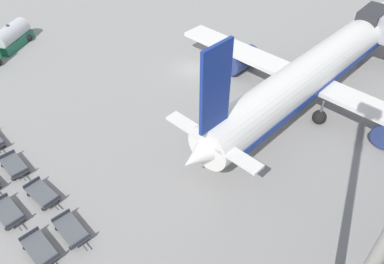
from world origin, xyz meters
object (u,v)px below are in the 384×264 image
(fuel_tanker_primary, at_px, (6,41))
(baggage_dolly_row_mid_a_col_c, at_px, (42,194))
(baggage_dolly_row_near_col_c, at_px, (8,213))
(baggage_dolly_row_mid_a_col_d, at_px, (71,230))
(airplane, at_px, (314,72))
(baggage_dolly_row_mid_a_col_b, at_px, (14,166))
(baggage_dolly_row_near_col_d, at_px, (40,249))

(fuel_tanker_primary, height_order, baggage_dolly_row_mid_a_col_c, fuel_tanker_primary)
(baggage_dolly_row_near_col_c, height_order, baggage_dolly_row_mid_a_col_d, same)
(airplane, bearing_deg, baggage_dolly_row_near_col_c, -106.49)
(fuel_tanker_primary, distance_m, baggage_dolly_row_mid_a_col_d, 31.21)
(airplane, height_order, fuel_tanker_primary, airplane)
(airplane, bearing_deg, fuel_tanker_primary, -153.26)
(baggage_dolly_row_mid_a_col_b, distance_m, baggage_dolly_row_mid_a_col_c, 4.53)
(fuel_tanker_primary, relative_size, baggage_dolly_row_near_col_c, 2.46)
(fuel_tanker_primary, xyz_separation_m, baggage_dolly_row_mid_a_col_d, (29.62, -9.82, -0.76))
(baggage_dolly_row_near_col_d, bearing_deg, baggage_dolly_row_near_col_c, -179.31)
(airplane, xyz_separation_m, baggage_dolly_row_mid_a_col_d, (-3.78, -26.64, -2.85))
(fuel_tanker_primary, xyz_separation_m, baggage_dolly_row_mid_a_col_b, (20.55, -9.56, -0.76))
(fuel_tanker_primary, height_order, baggage_dolly_row_near_col_c, fuel_tanker_primary)
(baggage_dolly_row_mid_a_col_d, bearing_deg, baggage_dolly_row_mid_a_col_b, 178.38)
(baggage_dolly_row_near_col_c, distance_m, baggage_dolly_row_near_col_d, 4.57)
(baggage_dolly_row_near_col_c, height_order, baggage_dolly_row_mid_a_col_c, same)
(airplane, height_order, baggage_dolly_row_mid_a_col_d, airplane)
(airplane, xyz_separation_m, baggage_dolly_row_mid_a_col_c, (-8.31, -26.35, -2.85))
(airplane, bearing_deg, baggage_dolly_row_mid_a_col_d, -98.07)
(fuel_tanker_primary, bearing_deg, baggage_dolly_row_mid_a_col_c, -20.79)
(baggage_dolly_row_mid_a_col_c, bearing_deg, baggage_dolly_row_near_col_c, -96.19)
(baggage_dolly_row_near_col_c, bearing_deg, baggage_dolly_row_near_col_d, 0.69)
(baggage_dolly_row_near_col_d, bearing_deg, airplane, 82.08)
(baggage_dolly_row_mid_a_col_c, height_order, baggage_dolly_row_mid_a_col_d, same)
(baggage_dolly_row_near_col_d, distance_m, baggage_dolly_row_mid_a_col_b, 9.19)
(fuel_tanker_primary, xyz_separation_m, baggage_dolly_row_near_col_c, (24.79, -12.24, -0.76))
(baggage_dolly_row_mid_a_col_c, relative_size, baggage_dolly_row_mid_a_col_d, 0.99)
(airplane, relative_size, baggage_dolly_row_near_col_d, 10.02)
(baggage_dolly_row_mid_a_col_b, bearing_deg, fuel_tanker_primary, 155.05)
(baggage_dolly_row_near_col_c, relative_size, baggage_dolly_row_mid_a_col_c, 1.00)
(airplane, height_order, baggage_dolly_row_mid_a_col_c, airplane)
(baggage_dolly_row_near_col_c, bearing_deg, airplane, 73.51)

